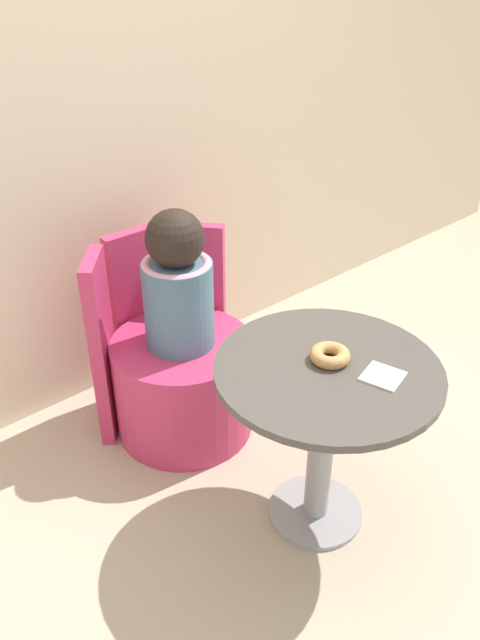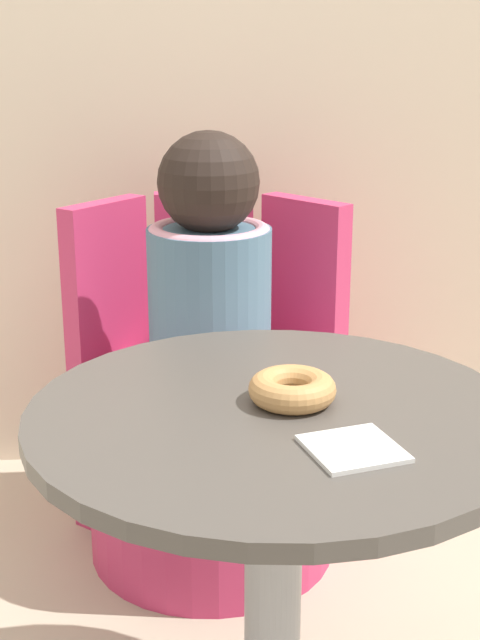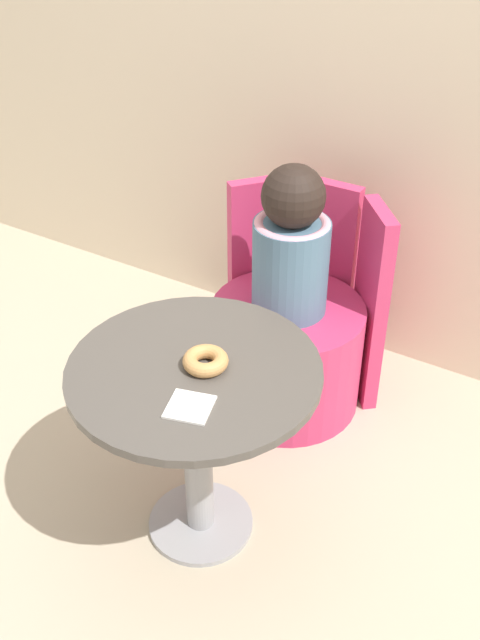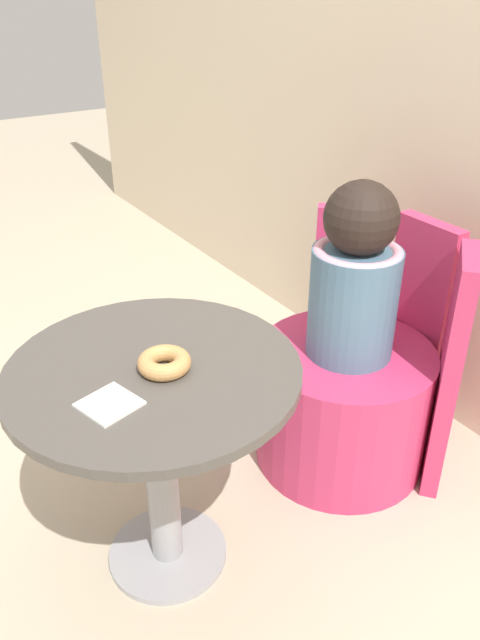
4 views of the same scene
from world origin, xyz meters
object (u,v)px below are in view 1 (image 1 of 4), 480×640
child_figure (178,285)px  donut (330,355)px  tub_chair (184,385)px  round_table (325,405)px

child_figure → donut: (0.08, -0.65, -0.01)m
child_figure → donut: 0.65m
tub_chair → donut: donut is taller
round_table → child_figure: child_figure is taller
round_table → child_figure: (-0.06, 0.66, 0.17)m
child_figure → donut: size_ratio=4.33×
donut → round_table: bearing=-145.4°
child_figure → tub_chair: bearing=90.0°
child_figure → donut: bearing=-82.5°
round_table → donut: 0.17m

